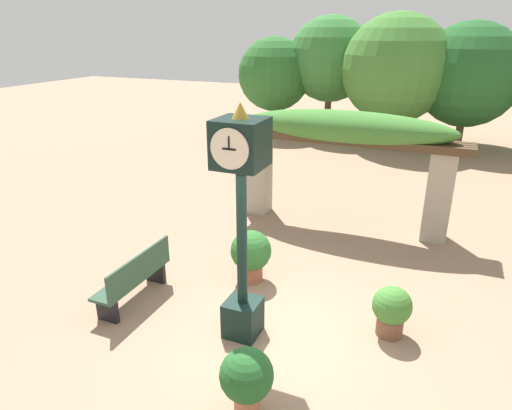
% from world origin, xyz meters
% --- Properties ---
extents(ground_plane, '(60.00, 60.00, 0.00)m').
position_xyz_m(ground_plane, '(0.00, 0.00, 0.00)').
color(ground_plane, '#9E7A60').
extents(pedestal_clock, '(0.63, 0.68, 3.45)m').
position_xyz_m(pedestal_clock, '(-0.37, -0.05, 2.00)').
color(pedestal_clock, black).
rests_on(pedestal_clock, ground).
extents(pergola, '(5.25, 1.13, 2.65)m').
position_xyz_m(pergola, '(0.00, 4.58, 2.00)').
color(pergola, '#A89E89').
rests_on(pergola, ground).
extents(potted_plant_near_left, '(0.58, 0.58, 0.79)m').
position_xyz_m(potted_plant_near_left, '(1.66, 0.79, 0.43)').
color(potted_plant_near_left, brown).
rests_on(potted_plant_near_left, ground).
extents(potted_plant_near_right, '(0.64, 0.64, 0.89)m').
position_xyz_m(potted_plant_near_right, '(0.31, -1.43, 0.52)').
color(potted_plant_near_right, '#B26B4C').
rests_on(potted_plant_near_right, ground).
extents(potted_plant_far_left, '(0.73, 0.73, 0.96)m').
position_xyz_m(potted_plant_far_left, '(-0.89, 1.43, 0.54)').
color(potted_plant_far_left, '#9E563D').
rests_on(potted_plant_far_left, ground).
extents(park_bench, '(0.42, 1.61, 0.89)m').
position_xyz_m(park_bench, '(-2.38, 0.05, 0.44)').
color(park_bench, '#2D4C38').
rests_on(park_bench, ground).
extents(tree_line, '(13.24, 4.80, 4.90)m').
position_xyz_m(tree_line, '(-0.18, 13.69, 2.77)').
color(tree_line, brown).
rests_on(tree_line, ground).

